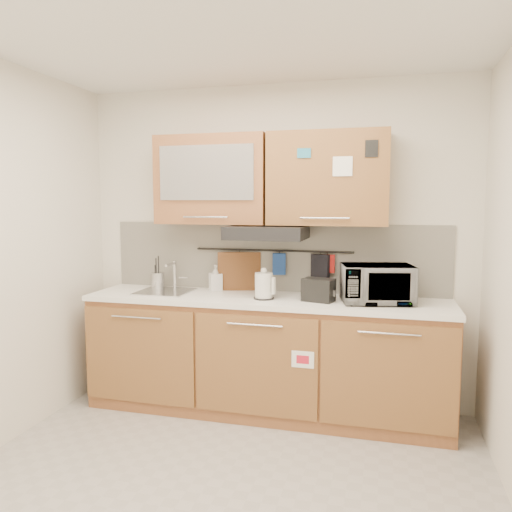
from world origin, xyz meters
The scene contains 19 objects.
floor centered at (0.00, 0.00, 0.00)m, with size 3.20×3.20×0.00m, color #9E9993.
ceiling centered at (0.00, 0.00, 2.60)m, with size 3.20×3.20×0.00m, color white.
wall_back centered at (0.00, 1.50, 1.30)m, with size 3.20×3.20×0.00m, color silver.
base_cabinet centered at (0.00, 1.19, 0.41)m, with size 2.80×0.64×0.88m.
countertop centered at (0.00, 1.19, 0.90)m, with size 2.82×0.62×0.04m, color white.
backsplash centered at (0.00, 1.49, 1.20)m, with size 2.80×0.02×0.56m, color silver.
upper_cabinets centered at (0.00, 1.32, 1.83)m, with size 1.82×0.37×0.70m.
range_hood centered at (0.00, 1.25, 1.42)m, with size 0.60×0.46×0.10m, color black.
sink centered at (-0.85, 1.21, 0.92)m, with size 0.42×0.40×0.26m.
utensil_rail centered at (0.00, 1.45, 1.26)m, with size 0.02×0.02×1.30m, color black.
utensil_crock centered at (-0.97, 1.33, 0.99)m, with size 0.12×0.12×0.28m.
kettle centered at (0.01, 1.12, 1.02)m, with size 0.18×0.17×0.24m.
toaster centered at (0.42, 1.14, 1.01)m, with size 0.25×0.19×0.17m.
microwave centered at (0.84, 1.19, 1.06)m, with size 0.50×0.34×0.28m, color #999999.
soap_bottle centered at (-0.47, 1.37, 1.03)m, with size 0.10×0.10×0.22m, color #999999.
cutting_board centered at (-0.28, 1.44, 1.02)m, with size 0.36×0.03×0.44m, color brown.
oven_mitt centered at (0.06, 1.44, 1.15)m, with size 0.11×0.03×0.18m, color navy.
dark_pouch centered at (0.39, 1.44, 1.12)m, with size 0.15×0.04×0.24m, color black.
pot_holder centered at (0.45, 1.44, 1.17)m, with size 0.12×0.02×0.15m, color #AB1916.
Camera 1 is at (0.89, -2.51, 1.66)m, focal length 35.00 mm.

